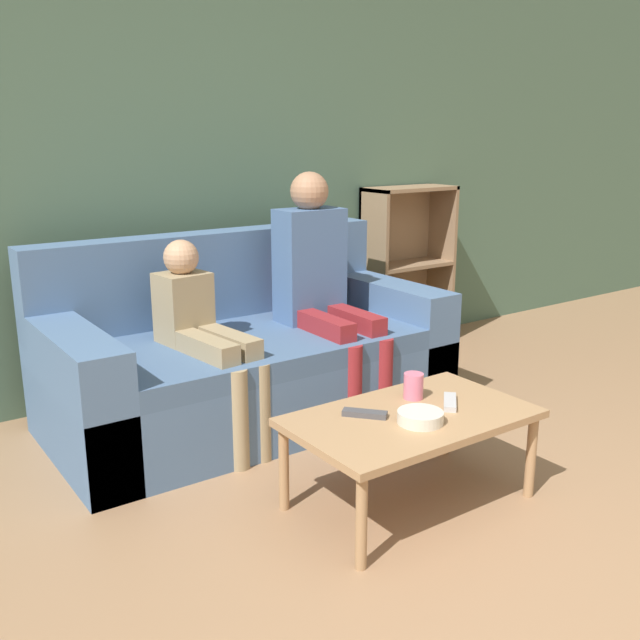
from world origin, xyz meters
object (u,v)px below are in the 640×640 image
Objects in this scene: bookshelf at (401,284)px; cup_near at (413,386)px; person_child at (204,331)px; tv_remote_0 at (450,402)px; tv_remote_1 at (365,414)px; snack_bowl at (420,417)px; person_adult at (319,276)px; coffee_table at (411,423)px; couch at (247,360)px.

cup_near is at bearing -129.91° from bookshelf.
person_child is 1.01m from cup_near.
tv_remote_1 is at bearing -151.10° from tv_remote_0.
person_child is at bearing 119.95° from cup_near.
person_adult is at bearing 73.28° from snack_bowl.
coffee_table is 0.19m from cup_near.
tv_remote_1 is at bearing -172.59° from cup_near.
tv_remote_0 is at bearing -77.44° from couch.
coffee_table is at bearing -69.04° from tv_remote_1.
person_adult is (0.38, -0.10, 0.40)m from couch.
bookshelf reaches higher than couch.
tv_remote_1 is (-0.35, 0.10, 0.00)m from tv_remote_0.
person_adult is 1.13m from tv_remote_0.
person_child is at bearing 63.05° from tv_remote_1.
person_adult reaches higher than tv_remote_1.
snack_bowl is (-0.15, -0.20, -0.03)m from cup_near.
person_child reaches higher than tv_remote_0.
person_child is 1.14m from snack_bowl.
person_adult is (-1.10, -0.60, 0.28)m from bookshelf.
person_child reaches higher than snack_bowl.
tv_remote_0 is (0.26, -1.17, 0.09)m from couch.
person_child reaches higher than couch.
person_child is (-0.38, 1.00, 0.20)m from coffee_table.
cup_near is 0.68× the size of tv_remote_0.
tv_remote_0 is at bearing -56.72° from tv_remote_1.
cup_near is (-1.29, -1.54, 0.00)m from bookshelf.
coffee_table is (0.07, -1.16, 0.04)m from couch.
person_adult is 7.68× the size of tv_remote_1.
coffee_table is at bearing -75.80° from person_child.
person_adult reaches higher than snack_bowl.
person_adult is at bearing 23.40° from tv_remote_1.
coffee_table is at bearing -86.57° from couch.
person_adult is 1.13m from tv_remote_1.
person_child is 1.17m from tv_remote_0.
bookshelf is at bearing 4.45° from tv_remote_1.
tv_remote_1 is (-0.28, -0.04, -0.04)m from cup_near.
person_child is at bearing 108.13° from snack_bowl.
person_adult is at bearing 128.49° from tv_remote_0.
cup_near is 0.66× the size of tv_remote_1.
coffee_table is 0.20m from tv_remote_0.
person_child is (-0.31, -0.16, 0.24)m from couch.
bookshelf is 6.98× the size of tv_remote_0.
couch reaches higher than tv_remote_1.
couch reaches higher than snack_bowl.
bookshelf is 0.88× the size of person_adult.
couch is 0.57m from person_adult.
bookshelf is 2.07m from tv_remote_0.
snack_bowl is at bearing -118.40° from tv_remote_0.
couch is at bearing 166.41° from person_adult.
person_adult is 1.00m from cup_near.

